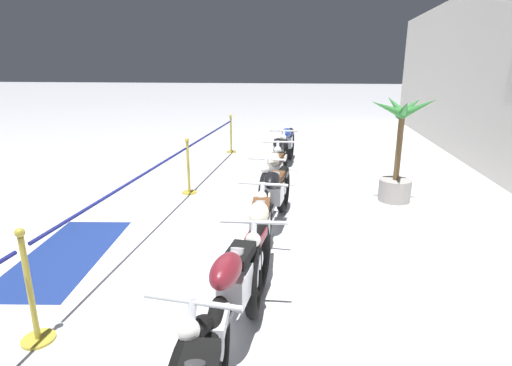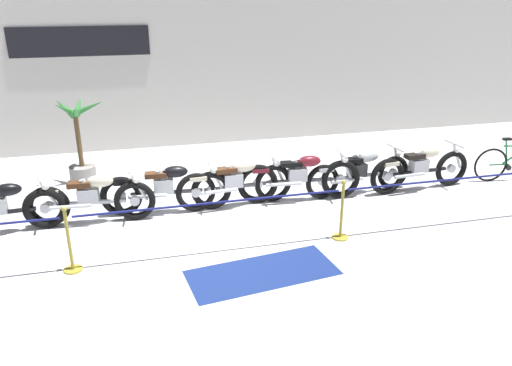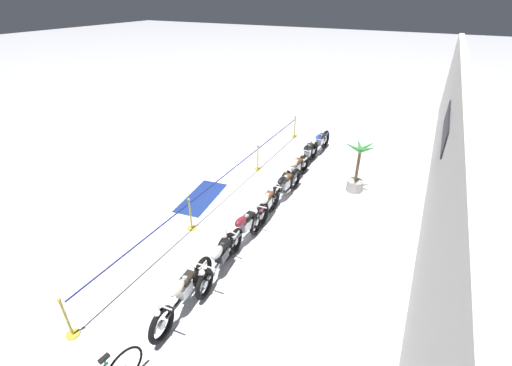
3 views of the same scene
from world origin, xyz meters
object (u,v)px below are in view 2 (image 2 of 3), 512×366
motorcycle_black_1 (0,209)px  stanchion_far_left (121,220)px  stanchion_mid_right (341,219)px  floor_banner (263,272)px  motorcycle_maroon_5 (300,178)px  motorcycle_silver_6 (360,172)px  motorcycle_cream_4 (236,183)px  stanchion_mid_left (70,249)px  motorcycle_black_3 (167,189)px  motorcycle_cream_2 (92,198)px  bicycle (512,163)px  potted_palm_left_of_row (80,149)px  motorcycle_cream_7 (421,168)px

motorcycle_black_1 → stanchion_far_left: 2.59m
stanchion_mid_right → floor_banner: (-1.57, -0.76, -0.35)m
motorcycle_maroon_5 → motorcycle_silver_6: bearing=2.3°
motorcycle_maroon_5 → stanchion_far_left: stanchion_far_left is taller
motorcycle_maroon_5 → stanchion_mid_right: size_ratio=2.35×
motorcycle_cream_4 → floor_banner: size_ratio=1.04×
stanchion_mid_left → stanchion_mid_right: (4.33, 0.00, 0.00)m
motorcycle_black_3 → floor_banner: size_ratio=1.09×
motorcycle_cream_2 → bicycle: bicycle is taller
stanchion_mid_right → bicycle: bearing=19.2°
motorcycle_black_1 → motorcycle_silver_6: motorcycle_black_1 is taller
motorcycle_maroon_5 → stanchion_mid_left: size_ratio=2.35×
potted_palm_left_of_row → floor_banner: (2.85, -4.53, -0.77)m
motorcycle_cream_7 → stanchion_mid_right: size_ratio=2.22×
motorcycle_black_1 → motorcycle_cream_7: bearing=0.6°
stanchion_mid_left → motorcycle_maroon_5: bearing=22.2°
bicycle → floor_banner: bearing=-159.1°
motorcycle_black_1 → floor_banner: (4.03, -2.33, -0.46)m
motorcycle_cream_2 → stanchion_mid_right: size_ratio=2.13×
motorcycle_cream_2 → stanchion_mid_left: (-0.24, -1.64, -0.12)m
motorcycle_silver_6 → stanchion_mid_left: size_ratio=2.25×
motorcycle_cream_2 → motorcycle_silver_6: bearing=1.2°
motorcycle_cream_4 → bicycle: 6.17m
motorcycle_black_1 → potted_palm_left_of_row: (1.18, 2.20, 0.30)m
motorcycle_black_3 → motorcycle_cream_7: same height
motorcycle_cream_4 → motorcycle_cream_7: same height
bicycle → stanchion_mid_left: 9.20m
floor_banner → motorcycle_cream_7: bearing=23.4°
bicycle → stanchion_mid_left: size_ratio=1.68×
motorcycle_silver_6 → motorcycle_cream_7: bearing=-4.8°
stanchion_mid_right → motorcycle_cream_2: bearing=158.1°
motorcycle_black_1 → motorcycle_silver_6: bearing=1.6°
stanchion_far_left → potted_palm_left_of_row: bearing=102.8°
stanchion_mid_right → motorcycle_cream_7: bearing=33.7°
motorcycle_black_3 → motorcycle_maroon_5: bearing=-1.5°
motorcycle_black_3 → motorcycle_black_1: bearing=-175.9°
motorcycle_cream_2 → motorcycle_black_3: bearing=5.5°
motorcycle_maroon_5 → stanchion_far_left: bearing=-153.4°
motorcycle_silver_6 → stanchion_mid_left: bearing=-162.2°
motorcycle_black_3 → stanchion_mid_left: bearing=-131.6°
motorcycle_cream_7 → potted_palm_left_of_row: (-6.89, 2.12, 0.29)m
motorcycle_cream_7 → stanchion_mid_left: bearing=-166.4°
motorcycle_silver_6 → stanchion_far_left: (-4.70, -1.76, 0.28)m
motorcycle_silver_6 → motorcycle_cream_2: bearing=-178.8°
bicycle → stanchion_mid_right: stanchion_mid_right is taller
motorcycle_maroon_5 → potted_palm_left_of_row: 4.74m
stanchion_mid_right → motorcycle_silver_6: bearing=57.0°
motorcycle_cream_4 → potted_palm_left_of_row: 3.61m
potted_palm_left_of_row → stanchion_mid_left: potted_palm_left_of_row is taller
motorcycle_black_1 → motorcycle_cream_7: (8.07, 0.08, 0.02)m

